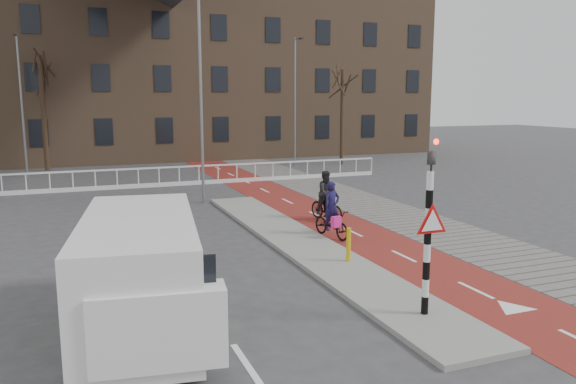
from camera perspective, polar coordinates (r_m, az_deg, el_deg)
name	(u,v)px	position (r m, az deg, el deg)	size (l,w,h in m)	color
ground	(396,285)	(13.75, 10.93, -9.25)	(120.00, 120.00, 0.00)	#38383A
bike_lane	(296,205)	(23.06, 0.84, -1.37)	(2.50, 60.00, 0.01)	maroon
sidewalk	(357,201)	(24.23, 6.98, -0.90)	(3.00, 60.00, 0.01)	slate
curb_island	(304,244)	(16.82, 1.60, -5.35)	(1.80, 16.00, 0.12)	gray
traffic_signal	(429,223)	(11.28, 14.12, -3.06)	(0.80, 0.80, 3.68)	black
bollard	(349,244)	(14.94, 6.17, -5.32)	(0.12, 0.12, 0.90)	gold
cyclist_near	(332,219)	(17.79, 4.47, -2.73)	(0.90, 1.78, 1.79)	black
cyclist_far	(327,200)	(20.13, 3.93, -0.83)	(0.91, 1.73, 1.81)	black
van	(140,272)	(11.05, -14.84, -7.84)	(2.75, 5.33, 2.19)	white
railing	(117,183)	(28.33, -16.95, 0.90)	(28.00, 0.10, 0.99)	silver
townhouse_row	(124,49)	(43.28, -16.37, 13.78)	(46.00, 10.00, 15.90)	#7F6047
tree_mid	(44,114)	(36.84, -23.58, 7.30)	(0.29, 0.29, 6.83)	black
tree_right	(342,118)	(37.08, 5.51, 7.54)	(0.23, 0.23, 6.14)	black
streetlight_near	(201,98)	(23.53, -8.83, 9.40)	(0.12, 0.12, 8.71)	slate
streetlight_left	(22,107)	(34.32, -25.41, 7.83)	(0.12, 0.12, 7.75)	slate
streetlight_right	(295,103)	(36.24, 0.71, 9.06)	(0.12, 0.12, 8.08)	slate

